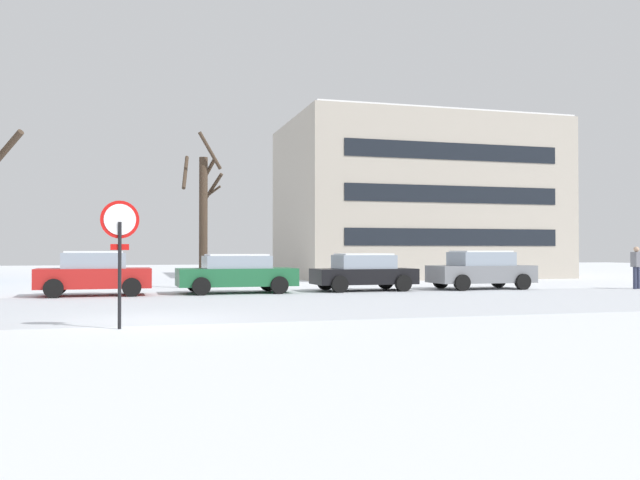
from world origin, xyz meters
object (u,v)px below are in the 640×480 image
Objects in this scene: pedestrian_crossing at (636,264)px; stop_sign at (120,239)px; parked_car_black at (364,272)px; parked_car_green at (236,273)px; parked_car_red at (94,273)px; parked_car_gray at (481,270)px.

stop_sign is at bearing -155.88° from pedestrian_crossing.
parked_car_green is at bearing -179.33° from parked_car_black.
parked_car_red is at bearing 175.50° from pedestrian_crossing.
stop_sign is 11.51m from parked_car_green.
pedestrian_crossing is at bearing -14.86° from parked_car_gray.
stop_sign is 17.55m from parked_car_gray.
stop_sign is 0.67× the size of parked_car_red.
stop_sign is 0.65× the size of parked_car_black.
parked_car_black is 11.27m from pedestrian_crossing.
parked_car_green is 1.09× the size of parked_car_black.
stop_sign reaches higher than parked_car_gray.
parked_car_gray is at bearing -2.07° from parked_car_black.
pedestrian_crossing is (6.15, -1.63, 0.22)m from parked_car_gray.
stop_sign is 14.07m from parked_car_black.
parked_car_red is 0.89× the size of parked_car_green.
parked_car_gray is at bearing -0.70° from parked_car_green.
pedestrian_crossing is (16.10, -1.75, 0.27)m from parked_car_green.
parked_car_red is 0.97× the size of parked_car_black.
parked_car_red is 0.92× the size of parked_car_gray.
parked_car_green is (3.98, 10.74, -1.07)m from stop_sign.
stop_sign is 1.49× the size of pedestrian_crossing.
parked_car_gray reaches higher than parked_car_black.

